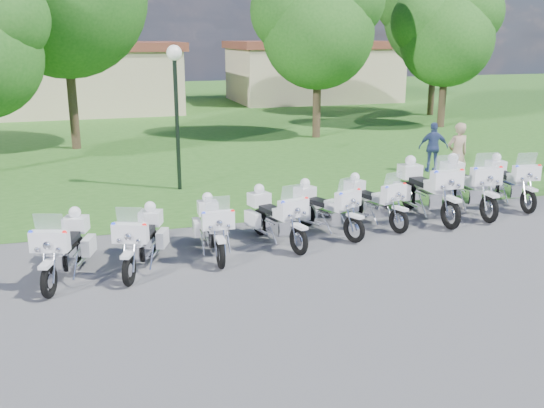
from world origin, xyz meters
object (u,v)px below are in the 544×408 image
object	(u,v)px
lamp_post	(175,82)
bystander_c	(433,147)
motorcycle_2	(213,226)
motorcycle_7	(467,185)
motorcycle_5	(373,200)
motorcycle_0	(65,247)
motorcycle_3	(275,216)
motorcycle_4	(325,208)
motorcycle_6	(426,189)
motorcycle_1	(142,239)
bystander_a	(457,154)
motorcycle_8	(509,181)

from	to	relation	value
lamp_post	bystander_c	world-z (taller)	lamp_post
motorcycle_2	motorcycle_7	size ratio (longest dim) A/B	0.84
motorcycle_5	motorcycle_7	size ratio (longest dim) A/B	0.81
motorcycle_0	motorcycle_3	xyz separation A→B (m)	(4.42, 0.77, -0.00)
lamp_post	motorcycle_7	bearing A→B (deg)	-33.43
motorcycle_7	motorcycle_3	bearing A→B (deg)	12.99
motorcycle_4	lamp_post	size ratio (longest dim) A/B	0.48
motorcycle_6	lamp_post	size ratio (longest dim) A/B	0.62
motorcycle_7	motorcycle_1	bearing A→B (deg)	14.06
motorcycle_0	motorcycle_5	xyz separation A→B (m)	(7.11, 1.42, -0.02)
motorcycle_3	motorcycle_4	bearing A→B (deg)	178.50
motorcycle_2	motorcycle_7	xyz separation A→B (m)	(7.03, 1.24, 0.12)
lamp_post	bystander_a	xyz separation A→B (m)	(8.25, -1.98, -2.22)
motorcycle_7	motorcycle_4	bearing A→B (deg)	11.69
bystander_c	motorcycle_2	bearing A→B (deg)	50.77
motorcycle_1	motorcycle_7	distance (m)	8.70
motorcycle_2	motorcycle_5	xyz separation A→B (m)	(4.16, 0.92, -0.00)
bystander_a	bystander_c	distance (m)	1.94
motorcycle_2	motorcycle_8	bearing A→B (deg)	-167.65
motorcycle_8	bystander_a	distance (m)	2.30
motorcycle_1	bystander_a	world-z (taller)	bystander_a
motorcycle_3	motorcycle_6	bearing A→B (deg)	175.42
motorcycle_1	motorcycle_3	xyz separation A→B (m)	(2.97, 0.68, 0.01)
motorcycle_1	lamp_post	size ratio (longest dim) A/B	0.49
motorcycle_3	motorcycle_6	distance (m)	4.35
motorcycle_3	lamp_post	distance (m)	6.22
motorcycle_1	motorcycle_5	bearing A→B (deg)	-145.36
motorcycle_1	lamp_post	distance (m)	6.91
motorcycle_5	lamp_post	distance (m)	6.82
motorcycle_7	motorcycle_0	bearing A→B (deg)	13.03
motorcycle_1	motorcycle_7	bearing A→B (deg)	-147.59
motorcycle_3	motorcycle_8	size ratio (longest dim) A/B	0.92
motorcycle_6	bystander_c	bearing A→B (deg)	-124.95
motorcycle_4	motorcycle_6	xyz separation A→B (m)	(2.95, 0.49, 0.13)
bystander_a	lamp_post	bearing A→B (deg)	-14.25
motorcycle_2	lamp_post	bearing A→B (deg)	-89.28
motorcycle_6	motorcycle_7	bearing A→B (deg)	-175.55
motorcycle_8	motorcycle_4	bearing A→B (deg)	15.54
motorcycle_2	motorcycle_6	xyz separation A→B (m)	(5.74, 1.10, 0.14)
motorcycle_8	bystander_a	bearing A→B (deg)	-79.42
motorcycle_7	motorcycle_8	distance (m)	1.56
motorcycle_0	bystander_a	size ratio (longest dim) A/B	1.10
motorcycle_2	motorcycle_6	distance (m)	5.84
motorcycle_1	motorcycle_6	xyz separation A→B (m)	(7.24, 1.50, 0.13)
motorcycle_0	motorcycle_7	bearing A→B (deg)	-152.49
motorcycle_4	motorcycle_5	size ratio (longest dim) A/B	0.99
lamp_post	bystander_c	distance (m)	8.90
motorcycle_0	bystander_c	xyz separation A→B (m)	(11.69, 6.21, 0.22)
motorcycle_3	lamp_post	xyz separation A→B (m)	(-1.32, 5.51, 2.57)
lamp_post	motorcycle_6	bearing A→B (deg)	-39.99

